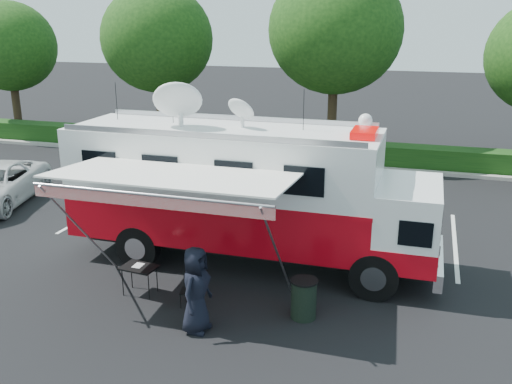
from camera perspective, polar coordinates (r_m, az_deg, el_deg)
ground_plane at (r=16.03m, az=-0.52°, el=-7.01°), size 120.00×120.00×0.00m
back_border at (r=27.09m, az=10.28°, el=13.64°), size 60.00×6.14×8.87m
stall_lines at (r=18.82m, az=0.76°, el=-3.22°), size 24.12×5.50×0.01m
command_truck at (r=15.33m, az=-0.85°, el=0.02°), size 9.96×2.74×4.78m
awning at (r=12.82m, az=-8.56°, el=1.18°), size 5.44×2.80×3.28m
person at (r=12.91m, az=-5.88°, el=-13.55°), size 0.69×1.00×1.94m
folding_table at (r=14.33m, az=-11.61°, el=-7.48°), size 0.92×0.70×0.73m
folding_chair at (r=13.72m, az=-6.56°, el=-9.29°), size 0.47×0.49×0.83m
trash_bin at (r=13.14m, az=4.80°, el=-10.58°), size 0.63×0.63×0.93m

